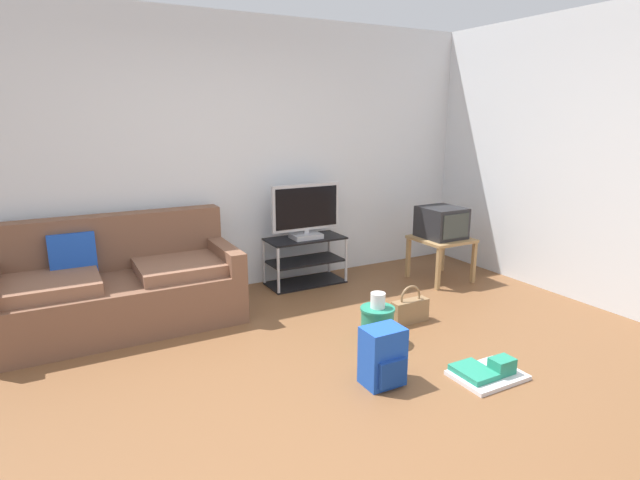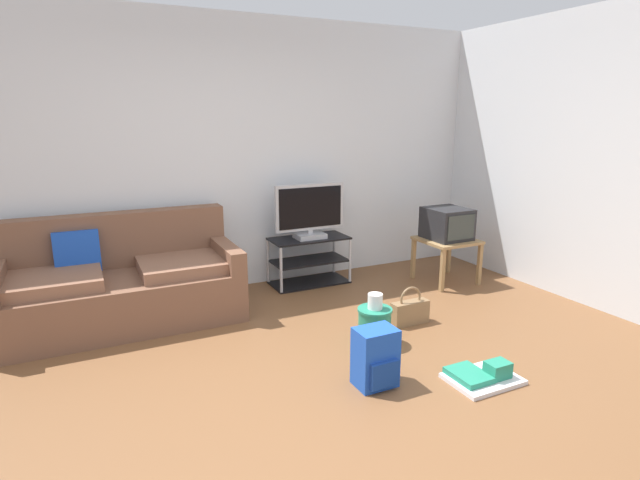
# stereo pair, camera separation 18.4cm
# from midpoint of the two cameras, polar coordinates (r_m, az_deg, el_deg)

# --- Properties ---
(ground_plane) EXTENTS (9.00, 9.80, 0.02)m
(ground_plane) POSITION_cam_midpoint_polar(r_m,az_deg,el_deg) (3.33, 1.70, -18.08)
(ground_plane) COLOR brown
(wall_back) EXTENTS (9.00, 0.10, 2.70)m
(wall_back) POSITION_cam_midpoint_polar(r_m,az_deg,el_deg) (5.13, -11.16, 9.17)
(wall_back) COLOR silver
(wall_back) RESTS_ON ground_plane
(wall_right) EXTENTS (0.10, 3.60, 2.70)m
(wall_right) POSITION_cam_midpoint_polar(r_m,az_deg,el_deg) (5.51, 26.89, 8.25)
(wall_right) COLOR silver
(wall_right) RESTS_ON ground_plane
(couch) EXTENTS (1.95, 0.90, 0.91)m
(couch) POSITION_cam_midpoint_polar(r_m,az_deg,el_deg) (4.67, -20.51, -4.72)
(couch) COLOR brown
(couch) RESTS_ON ground_plane
(tv_stand) EXTENTS (0.82, 0.40, 0.50)m
(tv_stand) POSITION_cam_midpoint_polar(r_m,az_deg,el_deg) (5.36, -0.25, -2.34)
(tv_stand) COLOR black
(tv_stand) RESTS_ON ground_plane
(flat_tv) EXTENTS (0.76, 0.22, 0.57)m
(flat_tv) POSITION_cam_midpoint_polar(r_m,az_deg,el_deg) (5.22, -0.15, 3.20)
(flat_tv) COLOR #B2B2B7
(flat_tv) RESTS_ON tv_stand
(side_table) EXTENTS (0.55, 0.55, 0.47)m
(side_table) POSITION_cam_midpoint_polar(r_m,az_deg,el_deg) (5.57, 15.02, -0.59)
(side_table) COLOR #9E7A4C
(side_table) RESTS_ON ground_plane
(crt_tv) EXTENTS (0.41, 0.44, 0.33)m
(crt_tv) POSITION_cam_midpoint_polar(r_m,az_deg,el_deg) (5.53, 15.06, 1.80)
(crt_tv) COLOR #232326
(crt_tv) RESTS_ON side_table
(backpack) EXTENTS (0.27, 0.27, 0.40)m
(backpack) POSITION_cam_midpoint_polar(r_m,az_deg,el_deg) (3.45, 7.83, -13.04)
(backpack) COLOR blue
(backpack) RESTS_ON ground_plane
(handbag) EXTENTS (0.34, 0.11, 0.34)m
(handbag) POSITION_cam_midpoint_polar(r_m,az_deg,el_deg) (4.47, 11.29, -7.88)
(handbag) COLOR olive
(handbag) RESTS_ON ground_plane
(cleaning_bucket) EXTENTS (0.27, 0.27, 0.41)m
(cleaning_bucket) POSITION_cam_midpoint_polar(r_m,az_deg,el_deg) (4.03, 7.49, -9.29)
(cleaning_bucket) COLOR #238466
(cleaning_bucket) RESTS_ON ground_plane
(floor_tray) EXTENTS (0.47, 0.35, 0.14)m
(floor_tray) POSITION_cam_midpoint_polar(r_m,az_deg,el_deg) (3.73, 19.24, -14.27)
(floor_tray) COLOR silver
(floor_tray) RESTS_ON ground_plane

